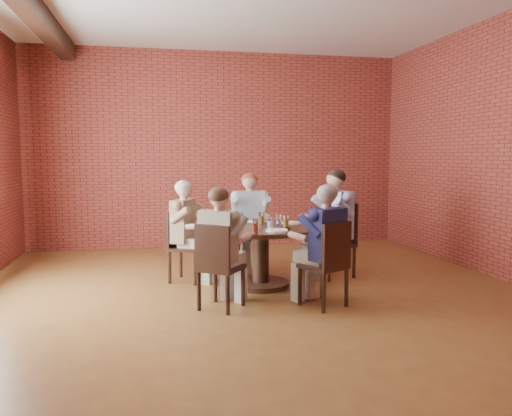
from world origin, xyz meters
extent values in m
plane|color=brown|center=(0.00, 0.00, 0.00)|extent=(7.00, 7.00, 0.00)
plane|color=maroon|center=(0.00, 3.50, 1.70)|extent=(7.00, 0.00, 7.00)
plane|color=maroon|center=(0.00, -3.50, 1.70)|extent=(7.00, 0.00, 7.00)
cylinder|color=black|center=(0.15, 0.59, 0.03)|extent=(0.70, 0.70, 0.06)
cylinder|color=black|center=(0.15, 0.59, 0.35)|extent=(0.20, 0.20, 0.64)
cylinder|color=#3D2616|center=(0.15, 0.59, 0.72)|extent=(1.41, 1.41, 0.05)
cube|color=black|center=(1.18, 0.90, 0.43)|extent=(0.58, 0.58, 0.04)
cube|color=black|center=(1.39, 0.96, 0.72)|extent=(0.17, 0.46, 0.53)
cylinder|color=black|center=(0.93, 1.03, 0.21)|extent=(0.04, 0.04, 0.41)
cylinder|color=black|center=(1.04, 0.64, 0.21)|extent=(0.04, 0.04, 0.41)
cylinder|color=black|center=(1.32, 1.15, 0.21)|extent=(0.04, 0.04, 0.41)
cylinder|color=black|center=(1.43, 0.76, 0.21)|extent=(0.04, 0.04, 0.41)
cube|color=black|center=(0.22, 1.67, 0.43)|extent=(0.46, 0.46, 0.04)
cube|color=black|center=(0.23, 1.87, 0.70)|extent=(0.44, 0.07, 0.50)
cylinder|color=black|center=(0.02, 1.50, 0.21)|extent=(0.04, 0.04, 0.41)
cylinder|color=black|center=(0.39, 1.47, 0.21)|extent=(0.04, 0.04, 0.41)
cylinder|color=black|center=(0.04, 1.87, 0.21)|extent=(0.04, 0.04, 0.41)
cylinder|color=black|center=(0.42, 1.85, 0.21)|extent=(0.04, 0.04, 0.41)
cube|color=black|center=(-0.72, 1.02, 0.43)|extent=(0.54, 0.54, 0.04)
cube|color=black|center=(-0.88, 1.10, 0.68)|extent=(0.22, 0.38, 0.46)
cylinder|color=black|center=(-0.64, 0.79, 0.21)|extent=(0.04, 0.04, 0.41)
cylinder|color=black|center=(-0.49, 1.10, 0.21)|extent=(0.04, 0.04, 0.41)
cylinder|color=black|center=(-0.95, 0.95, 0.21)|extent=(0.04, 0.04, 0.41)
cylinder|color=black|center=(-0.79, 1.25, 0.21)|extent=(0.04, 0.04, 0.41)
cube|color=black|center=(-0.45, -0.20, 0.43)|extent=(0.56, 0.56, 0.04)
cube|color=black|center=(-0.55, -0.34, 0.68)|extent=(0.34, 0.27, 0.46)
cylinder|color=black|center=(-0.21, -0.17, 0.21)|extent=(0.04, 0.04, 0.41)
cylinder|color=black|center=(-0.48, 0.04, 0.21)|extent=(0.04, 0.04, 0.41)
cylinder|color=black|center=(-0.41, -0.44, 0.21)|extent=(0.04, 0.04, 0.41)
cylinder|color=black|center=(-0.68, -0.23, 0.21)|extent=(0.04, 0.04, 0.41)
cube|color=black|center=(0.63, -0.33, 0.43)|extent=(0.55, 0.55, 0.04)
cube|color=black|center=(0.72, -0.49, 0.68)|extent=(0.38, 0.23, 0.47)
cylinder|color=black|center=(0.70, -0.09, 0.21)|extent=(0.04, 0.04, 0.41)
cylinder|color=black|center=(0.39, -0.26, 0.21)|extent=(0.04, 0.04, 0.41)
cylinder|color=black|center=(0.87, -0.40, 0.21)|extent=(0.04, 0.04, 0.41)
cylinder|color=black|center=(0.56, -0.57, 0.21)|extent=(0.04, 0.04, 0.41)
cylinder|color=white|center=(0.57, 0.76, 0.76)|extent=(0.26, 0.26, 0.01)
cylinder|color=white|center=(0.18, 1.00, 0.76)|extent=(0.26, 0.26, 0.01)
cylinder|color=white|center=(-0.32, 0.55, 0.76)|extent=(0.26, 0.26, 0.01)
cylinder|color=white|center=(0.24, 0.16, 0.76)|extent=(0.26, 0.26, 0.01)
cylinder|color=white|center=(0.37, 0.59, 0.82)|extent=(0.07, 0.07, 0.14)
cylinder|color=white|center=(0.21, 0.83, 0.82)|extent=(0.07, 0.07, 0.14)
cylinder|color=white|center=(-0.08, 0.84, 0.82)|extent=(0.07, 0.07, 0.14)
cylinder|color=white|center=(-0.08, 0.71, 0.82)|extent=(0.07, 0.07, 0.14)
cylinder|color=white|center=(-0.18, 0.52, 0.82)|extent=(0.07, 0.07, 0.14)
cylinder|color=white|center=(-0.01, 0.19, 0.82)|extent=(0.07, 0.07, 0.14)
cylinder|color=white|center=(0.21, 0.34, 0.82)|extent=(0.07, 0.07, 0.14)
cylinder|color=white|center=(0.43, 0.46, 0.82)|extent=(0.07, 0.07, 0.14)
cube|color=black|center=(0.40, 0.28, 0.75)|extent=(0.10, 0.14, 0.01)
camera|label=1|loc=(-1.10, -5.28, 1.60)|focal=35.00mm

